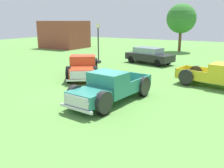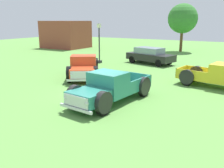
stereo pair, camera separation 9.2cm
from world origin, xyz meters
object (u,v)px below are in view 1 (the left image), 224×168
object	(u,v)px
sedan_distant_a	(149,55)
lamp_post_near	(98,42)
pickup_truck_foreground	(107,89)
pickup_truck_behind_right	(83,67)
oak_tree_east	(181,19)
pickup_truck_behind_left	(223,77)

from	to	relation	value
sedan_distant_a	lamp_post_near	size ratio (longest dim) A/B	1.29
pickup_truck_foreground	pickup_truck_behind_right	size ratio (longest dim) A/B	0.99
oak_tree_east	pickup_truck_behind_left	bearing A→B (deg)	-66.77
pickup_truck_behind_left	pickup_truck_behind_right	size ratio (longest dim) A/B	0.95
lamp_post_near	oak_tree_east	size ratio (longest dim) A/B	0.62
pickup_truck_behind_right	oak_tree_east	xyz separation A→B (m)	(1.67, 18.79, 3.41)
pickup_truck_behind_left	pickup_truck_behind_right	distance (m)	9.10
pickup_truck_behind_right	pickup_truck_behind_left	bearing A→B (deg)	12.58
pickup_truck_behind_left	oak_tree_east	bearing A→B (deg)	113.23
pickup_truck_foreground	pickup_truck_behind_left	size ratio (longest dim) A/B	1.04
sedan_distant_a	oak_tree_east	world-z (taller)	oak_tree_east
sedan_distant_a	lamp_post_near	world-z (taller)	lamp_post_near
sedan_distant_a	lamp_post_near	distance (m)	4.92
pickup_truck_behind_left	oak_tree_east	size ratio (longest dim) A/B	0.83
pickup_truck_behind_right	oak_tree_east	world-z (taller)	oak_tree_east
oak_tree_east	sedan_distant_a	bearing A→B (deg)	-89.46
pickup_truck_foreground	sedan_distant_a	bearing A→B (deg)	102.37
pickup_truck_foreground	sedan_distant_a	xyz separation A→B (m)	(-2.60, 11.86, 0.05)
pickup_truck_behind_left	lamp_post_near	world-z (taller)	lamp_post_near
pickup_truck_behind_right	pickup_truck_foreground	bearing A→B (deg)	-41.85
pickup_truck_foreground	pickup_truck_behind_left	bearing A→B (deg)	52.62
pickup_truck_foreground	oak_tree_east	xyz separation A→B (m)	(-2.70, 22.70, 3.43)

